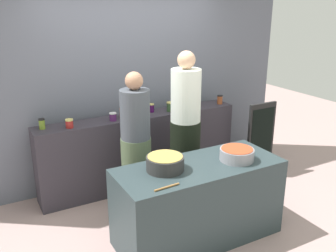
{
  "coord_description": "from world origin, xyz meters",
  "views": [
    {
      "loc": [
        -1.91,
        -3.14,
        2.39
      ],
      "look_at": [
        0.0,
        0.35,
        1.05
      ],
      "focal_mm": 40.25,
      "sensor_mm": 36.0,
      "label": 1
    }
  ],
  "objects_px": {
    "preserve_jar_7": "(196,102)",
    "cooking_pot_center": "(237,154)",
    "preserve_jar_8": "(220,100)",
    "cook_with_tongs": "(136,151)",
    "cook_in_cap": "(185,135)",
    "preserve_jar_0": "(42,124)",
    "preserve_jar_3": "(122,112)",
    "preserve_jar_2": "(113,117)",
    "cooking_pot_left": "(165,163)",
    "chalkboard_sign": "(261,138)",
    "preserve_jar_6": "(179,105)",
    "wooden_spoon": "(167,187)",
    "preserve_jar_1": "(69,123)",
    "preserve_jar_5": "(170,107)",
    "preserve_jar_4": "(151,108)"
  },
  "relations": [
    {
      "from": "preserve_jar_0",
      "to": "preserve_jar_8",
      "type": "xyz_separation_m",
      "value": [
        2.44,
        -0.08,
        0.0
      ]
    },
    {
      "from": "preserve_jar_1",
      "to": "preserve_jar_8",
      "type": "bearing_deg",
      "value": 0.58
    },
    {
      "from": "cook_with_tongs",
      "to": "cook_in_cap",
      "type": "relative_size",
      "value": 0.9
    },
    {
      "from": "preserve_jar_1",
      "to": "preserve_jar_2",
      "type": "relative_size",
      "value": 1.02
    },
    {
      "from": "preserve_jar_3",
      "to": "wooden_spoon",
      "type": "xyz_separation_m",
      "value": [
        -0.27,
        -1.67,
        -0.21
      ]
    },
    {
      "from": "cooking_pot_left",
      "to": "cook_with_tongs",
      "type": "xyz_separation_m",
      "value": [
        0.03,
        0.76,
        -0.15
      ]
    },
    {
      "from": "preserve_jar_0",
      "to": "preserve_jar_6",
      "type": "bearing_deg",
      "value": -0.04
    },
    {
      "from": "preserve_jar_0",
      "to": "preserve_jar_8",
      "type": "distance_m",
      "value": 2.45
    },
    {
      "from": "preserve_jar_6",
      "to": "cooking_pot_left",
      "type": "height_order",
      "value": "preserve_jar_6"
    },
    {
      "from": "preserve_jar_0",
      "to": "preserve_jar_4",
      "type": "xyz_separation_m",
      "value": [
        1.41,
        0.02,
        -0.01
      ]
    },
    {
      "from": "preserve_jar_6",
      "to": "cooking_pot_left",
      "type": "relative_size",
      "value": 0.27
    },
    {
      "from": "cooking_pot_center",
      "to": "wooden_spoon",
      "type": "distance_m",
      "value": 0.94
    },
    {
      "from": "preserve_jar_5",
      "to": "cooking_pot_left",
      "type": "bearing_deg",
      "value": -120.73
    },
    {
      "from": "preserve_jar_6",
      "to": "wooden_spoon",
      "type": "distance_m",
      "value": 2.05
    },
    {
      "from": "preserve_jar_1",
      "to": "preserve_jar_2",
      "type": "bearing_deg",
      "value": 1.26
    },
    {
      "from": "preserve_jar_1",
      "to": "preserve_jar_3",
      "type": "bearing_deg",
      "value": 5.79
    },
    {
      "from": "preserve_jar_8",
      "to": "cooking_pot_center",
      "type": "relative_size",
      "value": 0.36
    },
    {
      "from": "cooking_pot_center",
      "to": "cook_in_cap",
      "type": "bearing_deg",
      "value": 95.24
    },
    {
      "from": "preserve_jar_7",
      "to": "preserve_jar_8",
      "type": "height_order",
      "value": "preserve_jar_8"
    },
    {
      "from": "preserve_jar_2",
      "to": "chalkboard_sign",
      "type": "distance_m",
      "value": 2.14
    },
    {
      "from": "preserve_jar_1",
      "to": "cooking_pot_left",
      "type": "xyz_separation_m",
      "value": [
        0.58,
        -1.27,
        -0.13
      ]
    },
    {
      "from": "preserve_jar_3",
      "to": "cook_in_cap",
      "type": "distance_m",
      "value": 0.85
    },
    {
      "from": "preserve_jar_3",
      "to": "cook_with_tongs",
      "type": "relative_size",
      "value": 0.09
    },
    {
      "from": "preserve_jar_5",
      "to": "preserve_jar_7",
      "type": "height_order",
      "value": "preserve_jar_5"
    },
    {
      "from": "preserve_jar_1",
      "to": "preserve_jar_5",
      "type": "relative_size",
      "value": 0.82
    },
    {
      "from": "cooking_pot_left",
      "to": "cook_in_cap",
      "type": "distance_m",
      "value": 1.0
    },
    {
      "from": "chalkboard_sign",
      "to": "preserve_jar_6",
      "type": "bearing_deg",
      "value": 153.14
    },
    {
      "from": "preserve_jar_1",
      "to": "preserve_jar_8",
      "type": "height_order",
      "value": "preserve_jar_8"
    },
    {
      "from": "preserve_jar_4",
      "to": "preserve_jar_7",
      "type": "bearing_deg",
      "value": -0.41
    },
    {
      "from": "cook_in_cap",
      "to": "preserve_jar_0",
      "type": "bearing_deg",
      "value": 157.47
    },
    {
      "from": "preserve_jar_7",
      "to": "cooking_pot_center",
      "type": "distance_m",
      "value": 1.61
    },
    {
      "from": "preserve_jar_4",
      "to": "preserve_jar_6",
      "type": "relative_size",
      "value": 1.14
    },
    {
      "from": "preserve_jar_0",
      "to": "preserve_jar_7",
      "type": "distance_m",
      "value": 2.11
    },
    {
      "from": "cooking_pot_center",
      "to": "chalkboard_sign",
      "type": "height_order",
      "value": "chalkboard_sign"
    },
    {
      "from": "preserve_jar_2",
      "to": "preserve_jar_7",
      "type": "xyz_separation_m",
      "value": [
        1.28,
        0.11,
        -0.0
      ]
    },
    {
      "from": "cook_with_tongs",
      "to": "cooking_pot_center",
      "type": "bearing_deg",
      "value": -51.13
    },
    {
      "from": "preserve_jar_0",
      "to": "preserve_jar_6",
      "type": "height_order",
      "value": "preserve_jar_0"
    },
    {
      "from": "preserve_jar_7",
      "to": "cooking_pot_center",
      "type": "height_order",
      "value": "preserve_jar_7"
    },
    {
      "from": "preserve_jar_0",
      "to": "preserve_jar_2",
      "type": "bearing_deg",
      "value": -6.48
    },
    {
      "from": "preserve_jar_5",
      "to": "cook_with_tongs",
      "type": "bearing_deg",
      "value": -143.69
    },
    {
      "from": "preserve_jar_4",
      "to": "preserve_jar_3",
      "type": "bearing_deg",
      "value": -172.79
    },
    {
      "from": "preserve_jar_8",
      "to": "wooden_spoon",
      "type": "relative_size",
      "value": 0.49
    },
    {
      "from": "preserve_jar_4",
      "to": "preserve_jar_8",
      "type": "xyz_separation_m",
      "value": [
        1.04,
        -0.1,
        0.01
      ]
    },
    {
      "from": "preserve_jar_8",
      "to": "cook_with_tongs",
      "type": "xyz_separation_m",
      "value": [
        -1.55,
        -0.53,
        -0.28
      ]
    },
    {
      "from": "chalkboard_sign",
      "to": "preserve_jar_4",
      "type": "bearing_deg",
      "value": 159.4
    },
    {
      "from": "preserve_jar_1",
      "to": "preserve_jar_6",
      "type": "distance_m",
      "value": 1.54
    },
    {
      "from": "preserve_jar_8",
      "to": "preserve_jar_5",
      "type": "bearing_deg",
      "value": 179.04
    },
    {
      "from": "preserve_jar_4",
      "to": "chalkboard_sign",
      "type": "bearing_deg",
      "value": -20.6
    },
    {
      "from": "cook_with_tongs",
      "to": "chalkboard_sign",
      "type": "height_order",
      "value": "cook_with_tongs"
    },
    {
      "from": "cooking_pot_center",
      "to": "cook_with_tongs",
      "type": "xyz_separation_m",
      "value": [
        -0.72,
        0.9,
        -0.14
      ]
    }
  ]
}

